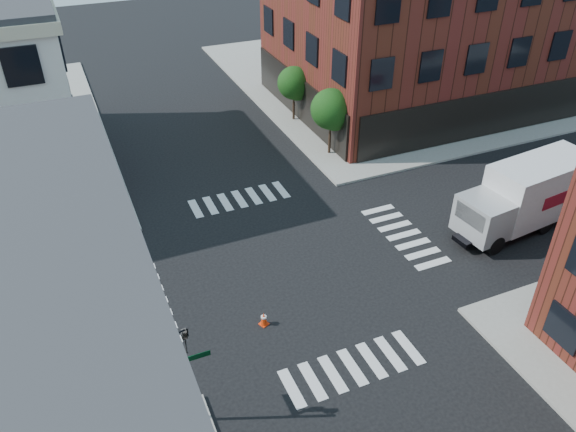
% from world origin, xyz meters
% --- Properties ---
extents(ground, '(120.00, 120.00, 0.00)m').
position_xyz_m(ground, '(0.00, 0.00, 0.00)').
color(ground, black).
rests_on(ground, ground).
extents(sidewalk_ne, '(30.00, 30.00, 0.15)m').
position_xyz_m(sidewalk_ne, '(21.00, 21.00, 0.07)').
color(sidewalk_ne, gray).
rests_on(sidewalk_ne, ground).
extents(building_ne, '(25.00, 16.00, 12.00)m').
position_xyz_m(building_ne, '(20.50, 16.00, 6.00)').
color(building_ne, '#4E2013').
rests_on(building_ne, ground).
extents(tree_near, '(2.69, 2.69, 4.49)m').
position_xyz_m(tree_near, '(7.56, 9.98, 3.16)').
color(tree_near, black).
rests_on(tree_near, ground).
extents(tree_far, '(2.43, 2.43, 4.07)m').
position_xyz_m(tree_far, '(7.56, 15.98, 2.87)').
color(tree_far, black).
rests_on(tree_far, ground).
extents(signal_pole, '(1.29, 1.24, 4.60)m').
position_xyz_m(signal_pole, '(-6.72, -6.68, 2.86)').
color(signal_pole, black).
rests_on(signal_pole, ground).
extents(box_truck, '(8.57, 3.41, 3.79)m').
position_xyz_m(box_truck, '(13.49, -1.74, 1.97)').
color(box_truck, silver).
rests_on(box_truck, ground).
extents(traffic_cone, '(0.48, 0.48, 0.67)m').
position_xyz_m(traffic_cone, '(-2.43, -3.29, 0.32)').
color(traffic_cone, red).
rests_on(traffic_cone, ground).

